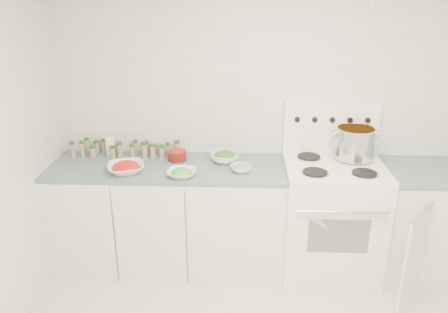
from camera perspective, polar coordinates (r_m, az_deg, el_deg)
room_walls at (r=2.08m, az=9.05°, el=2.77°), size 3.54×3.04×2.52m
counter_left at (r=3.65m, az=-7.10°, el=-7.75°), size 1.85×0.62×0.90m
stove at (r=3.65m, az=13.69°, el=-7.41°), size 0.76×0.70×1.36m
counter_right at (r=3.92m, az=25.61°, el=-7.73°), size 0.89×0.93×0.90m
stock_pot at (r=3.58m, az=16.71°, el=1.89°), size 0.34×0.32×0.24m
bowl_tomato at (r=3.37m, az=-12.69°, el=-1.43°), size 0.34×0.34×0.09m
bowl_snowpea at (r=3.23m, az=-5.55°, el=-2.14°), size 0.22×0.22×0.07m
bowl_broccoli at (r=3.49m, az=0.10°, el=-0.01°), size 0.30×0.30×0.10m
bowl_zucchini at (r=3.31m, az=2.27°, el=-1.50°), size 0.20×0.20×0.07m
bowl_pepper at (r=3.54m, az=-6.15°, el=0.23°), size 0.15×0.15×0.09m
salt_canister at (r=3.74m, az=-14.64°, el=1.24°), size 0.08×0.08×0.15m
tin_can at (r=3.71m, az=-9.08°, el=1.07°), size 0.08×0.08×0.10m
spice_cluster at (r=3.70m, az=-12.92°, el=0.97°), size 0.90×0.16×0.14m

